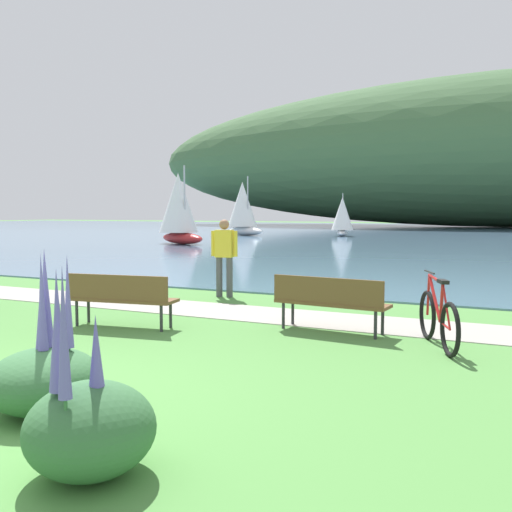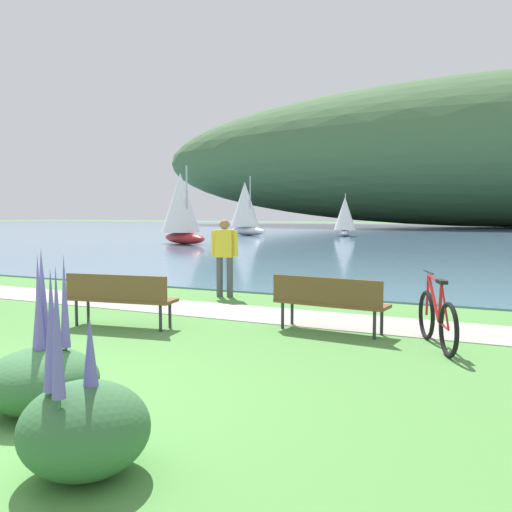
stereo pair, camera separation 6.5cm
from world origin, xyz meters
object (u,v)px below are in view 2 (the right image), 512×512
Objects in this scene: person_at_shoreline at (225,253)px; sailboat_toward_hillside at (181,207)px; park_bench_near_camera at (120,296)px; park_bench_further_along at (329,299)px; bicycle_beside_path at (437,319)px; sailboat_mid_bay at (245,208)px; sailboat_far_off at (345,216)px.

sailboat_toward_hillside reaches higher than person_at_shoreline.
sailboat_toward_hillside reaches higher than park_bench_near_camera.
park_bench_further_along is 24.56m from sailboat_toward_hillside.
bicycle_beside_path is 0.96× the size of person_at_shoreline.
bicycle_beside_path is 5.68m from person_at_shoreline.
sailboat_mid_bay is 1.03× the size of sailboat_toward_hillside.
sailboat_mid_bay is at bearing -168.52° from sailboat_far_off.
person_at_shoreline reaches higher than park_bench_near_camera.
park_bench_near_camera is 3.36m from park_bench_further_along.
sailboat_toward_hillside is at bearing -111.84° from sailboat_far_off.
bicycle_beside_path is at bearing -71.29° from sailboat_far_off.
sailboat_toward_hillside is at bearing -80.47° from sailboat_mid_bay.
bicycle_beside_path is 0.51× the size of sailboat_far_off.
sailboat_far_off is at bearing 108.71° from bicycle_beside_path.
park_bench_near_camera is at bearing -59.25° from sailboat_toward_hillside.
sailboat_far_off is (-11.31, 33.40, 1.17)m from bicycle_beside_path.
park_bench_near_camera is 23.66m from sailboat_toward_hillside.
park_bench_near_camera is 1.13× the size of bicycle_beside_path.
sailboat_far_off reaches higher than bicycle_beside_path.
sailboat_toward_hillside is at bearing 128.46° from park_bench_further_along.
park_bench_near_camera is 3.67m from person_at_shoreline.
park_bench_further_along is 34.51m from sailboat_far_off.
person_at_shoreline is (-0.07, 3.64, 0.46)m from park_bench_near_camera.
park_bench_near_camera is 34.83m from sailboat_far_off.
sailboat_far_off is (7.66, 1.56, -0.64)m from sailboat_mid_bay.
sailboat_toward_hillside is at bearing 125.80° from person_at_shoreline.
park_bench_further_along is at bearing -73.74° from sailboat_far_off.
person_at_shoreline is at bearing -64.12° from sailboat_mid_bay.
bicycle_beside_path is at bearing 9.53° from park_bench_near_camera.
sailboat_mid_bay is at bearing 115.88° from person_at_shoreline.
sailboat_toward_hillside is (-12.07, 20.28, 1.62)m from park_bench_near_camera.
bicycle_beside_path reaches higher than park_bench_further_along.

